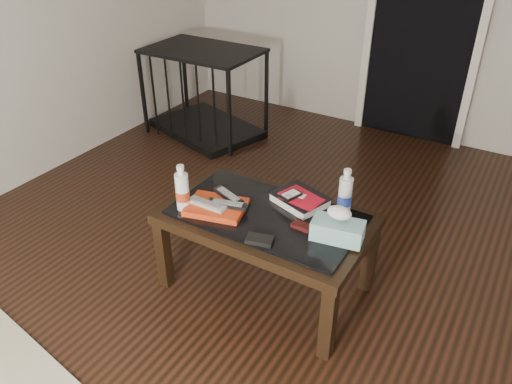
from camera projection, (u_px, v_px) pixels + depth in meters
ground at (333, 348)px, 2.30m from camera, size 5.00×5.00×0.00m
doorway at (427, 10)px, 3.74m from camera, size 0.90×0.08×2.07m
coffee_table at (267, 224)px, 2.45m from camera, size 1.00×0.60×0.46m
pet_crate at (206, 106)px, 4.21m from camera, size 1.04×0.84×0.71m
magazines at (216, 207)px, 2.44m from camera, size 0.32×0.27×0.03m
remote_silver at (207, 204)px, 2.41m from camera, size 0.20×0.05×0.02m
remote_black_front at (228, 204)px, 2.41m from camera, size 0.21×0.10×0.02m
remote_black_back at (228, 195)px, 2.48m from camera, size 0.21×0.12×0.02m
textbook at (300, 199)px, 2.48m from camera, size 0.30×0.27×0.05m
dvd_mailers at (300, 196)px, 2.46m from camera, size 0.22×0.19×0.01m
ipod at (291, 195)px, 2.45m from camera, size 0.10×0.12×0.02m
flip_phone at (301, 226)px, 2.31m from camera, size 0.09×0.05×0.02m
wallet at (260, 240)px, 2.22m from camera, size 0.13×0.10×0.02m
water_bottle_left at (182, 187)px, 2.40m from camera, size 0.07×0.07×0.24m
water_bottle_right at (345, 192)px, 2.36m from camera, size 0.08×0.08×0.24m
tissue_box at (338, 230)px, 2.22m from camera, size 0.25×0.16×0.09m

